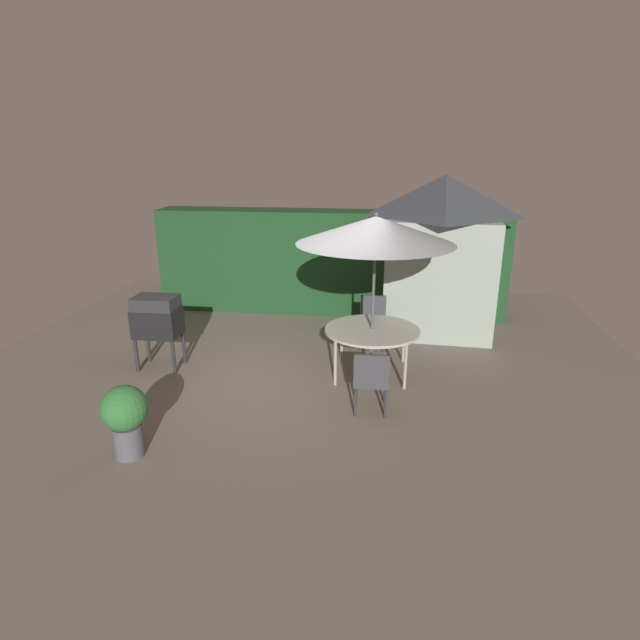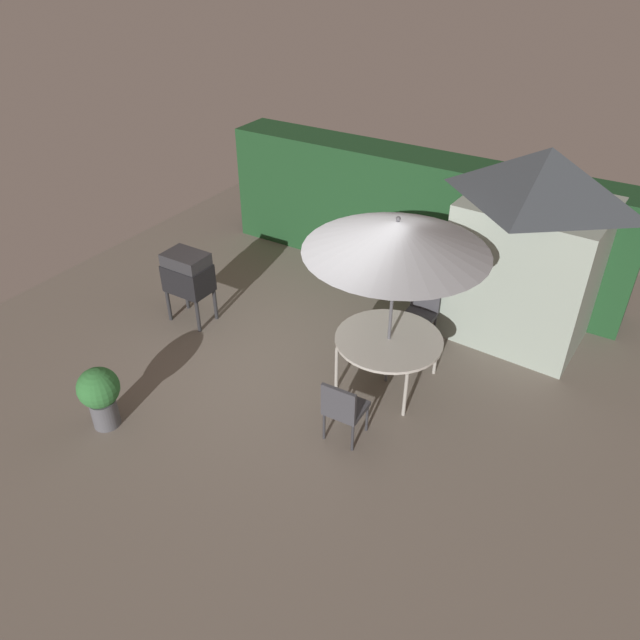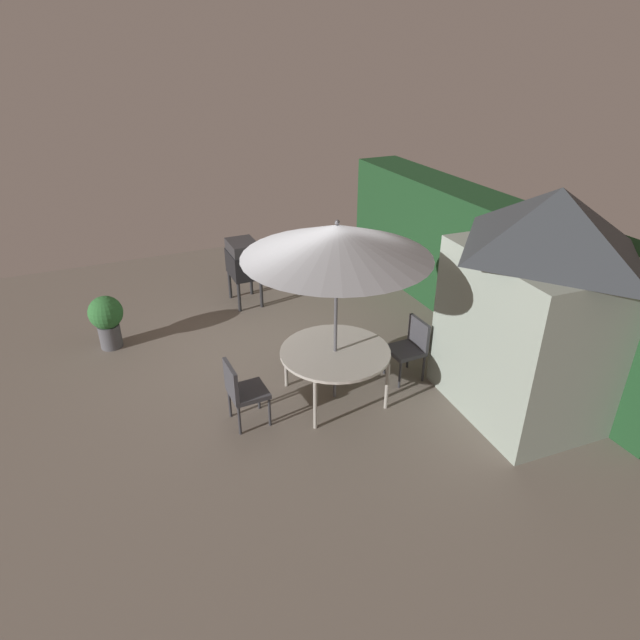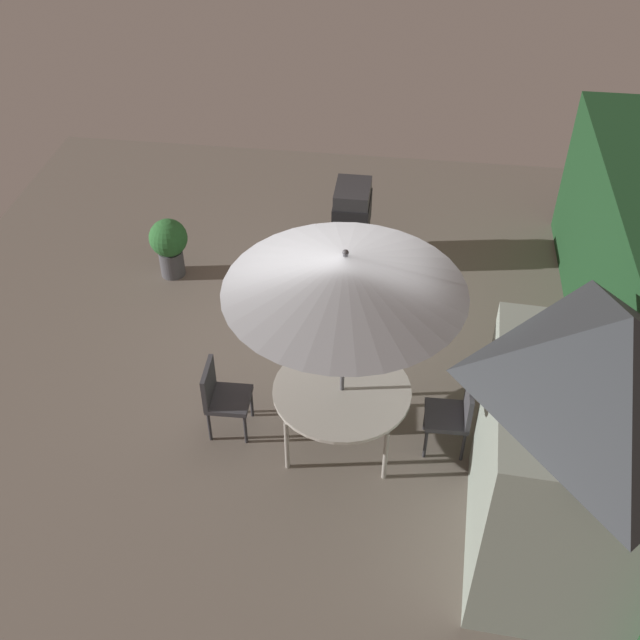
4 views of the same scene
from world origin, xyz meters
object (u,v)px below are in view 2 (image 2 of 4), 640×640
object	(u,v)px
chair_near_shed	(343,407)
chair_far_side	(422,310)
garden_shed	(531,245)
potted_plant_by_shed	(100,394)
patio_umbrella	(397,236)
bbq_grill	(188,274)
patio_table	(389,341)

from	to	relation	value
chair_near_shed	chair_far_side	bearing A→B (deg)	91.63
garden_shed	potted_plant_by_shed	world-z (taller)	garden_shed
patio_umbrella	bbq_grill	xyz separation A→B (m)	(-3.40, -0.24, -1.42)
patio_umbrella	chair_near_shed	size ratio (longest dim) A/B	2.81
chair_far_side	potted_plant_by_shed	size ratio (longest dim) A/B	1.03
chair_far_side	chair_near_shed	bearing A→B (deg)	-88.37
chair_near_shed	potted_plant_by_shed	world-z (taller)	chair_near_shed
chair_near_shed	potted_plant_by_shed	xyz separation A→B (m)	(-2.74, -1.38, -0.01)
garden_shed	chair_far_side	bearing A→B (deg)	-139.82
patio_table	chair_near_shed	distance (m)	1.33
chair_near_shed	potted_plant_by_shed	distance (m)	3.06
garden_shed	chair_far_side	world-z (taller)	garden_shed
patio_umbrella	chair_near_shed	xyz separation A→B (m)	(0.04, -1.32, -1.75)
garden_shed	patio_table	world-z (taller)	garden_shed
patio_table	bbq_grill	bearing A→B (deg)	-176.01
patio_table	patio_umbrella	xyz separation A→B (m)	(-0.00, 0.00, 1.58)
patio_table	chair_near_shed	bearing A→B (deg)	-88.12
chair_far_side	patio_umbrella	bearing A→B (deg)	-88.64
patio_table	patio_umbrella	bearing A→B (deg)	172.87
potted_plant_by_shed	bbq_grill	bearing A→B (deg)	105.92
patio_table	chair_far_side	size ratio (longest dim) A/B	1.64
patio_table	chair_far_side	bearing A→B (deg)	91.36
patio_umbrella	chair_far_side	size ratio (longest dim) A/B	2.81
garden_shed	bbq_grill	bearing A→B (deg)	-151.67
garden_shed	bbq_grill	xyz separation A→B (m)	(-4.56, -2.46, -0.66)
patio_table	chair_far_side	xyz separation A→B (m)	(-0.03, 1.21, -0.17)
patio_umbrella	bbq_grill	world-z (taller)	patio_umbrella
potted_plant_by_shed	garden_shed	bearing A→B (deg)	51.90
bbq_grill	chair_near_shed	world-z (taller)	bbq_grill
patio_umbrella	potted_plant_by_shed	xyz separation A→B (m)	(-2.69, -2.70, -1.75)
garden_shed	chair_far_side	size ratio (longest dim) A/B	3.28
garden_shed	patio_table	bearing A→B (deg)	-117.71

